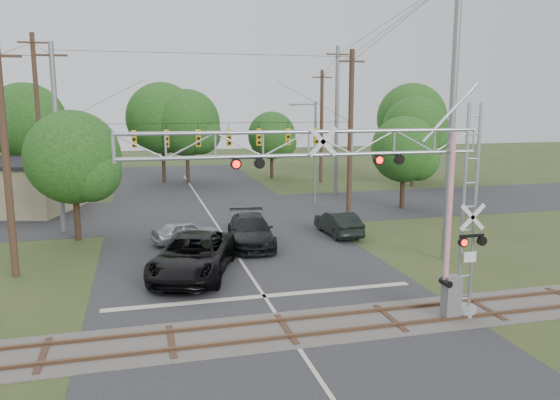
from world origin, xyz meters
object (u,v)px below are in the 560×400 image
object	(u,v)px
car_dark	(251,231)
streetlight	(313,149)
traffic_signal_span	(227,137)
pickup_black	(193,256)
crossing_gantry	(376,190)
sedan_silver	(187,232)

from	to	relation	value
car_dark	streetlight	size ratio (longest dim) A/B	0.73
traffic_signal_span	pickup_black	bearing A→B (deg)	-107.35
streetlight	traffic_signal_span	bearing A→B (deg)	-149.70
traffic_signal_span	streetlight	distance (m)	8.61
pickup_black	streetlight	xyz separation A→B (m)	(10.76, 15.19, 3.53)
traffic_signal_span	car_dark	size ratio (longest dim) A/B	3.32
streetlight	car_dark	bearing A→B (deg)	-123.91
crossing_gantry	sedan_silver	xyz separation A→B (m)	(-5.39, 13.58, -4.30)
traffic_signal_span	streetlight	bearing A→B (deg)	30.30
crossing_gantry	streetlight	distance (m)	23.24
car_dark	sedan_silver	distance (m)	3.74
traffic_signal_span	sedan_silver	distance (m)	7.66
car_dark	sedan_silver	world-z (taller)	car_dark
traffic_signal_span	car_dark	distance (m)	7.93
streetlight	sedan_silver	bearing A→B (deg)	-139.21
crossing_gantry	streetlight	world-z (taller)	streetlight
crossing_gantry	pickup_black	xyz separation A→B (m)	(-5.63, 7.48, -4.01)
sedan_silver	streetlight	xyz separation A→B (m)	(10.52, 9.08, 3.82)
car_dark	streetlight	world-z (taller)	streetlight
pickup_black	sedan_silver	xyz separation A→B (m)	(0.24, 6.11, -0.29)
pickup_black	sedan_silver	world-z (taller)	pickup_black
traffic_signal_span	sedan_silver	xyz separation A→B (m)	(-3.17, -4.78, -5.08)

